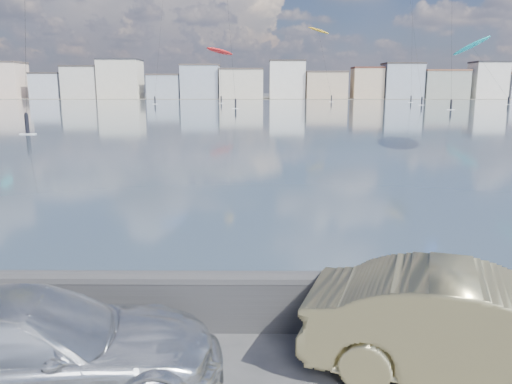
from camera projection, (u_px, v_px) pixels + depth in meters
bay_water at (255, 109)px, 95.69m from camera, size 500.00×177.00×0.00m
far_shore_strip at (258, 98)px, 201.87m from camera, size 500.00×60.00×0.00m
seawall at (198, 298)px, 8.68m from camera, size 400.00×0.36×1.08m
far_buildings at (261, 82)px, 186.92m from camera, size 240.79×13.26×14.60m
car_silver at (24, 350)px, 6.60m from camera, size 5.58×3.08×1.53m
car_champagne at (480, 330)px, 7.04m from camera, size 5.23×3.20×1.63m
kitesurfer_7 at (472, 46)px, 135.15m from camera, size 9.85×19.45×18.14m
kitesurfer_9 at (319, 32)px, 153.77m from camera, size 7.38×17.11×22.97m
kitesurfer_14 at (220, 52)px, 143.29m from camera, size 8.64×17.57×15.78m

